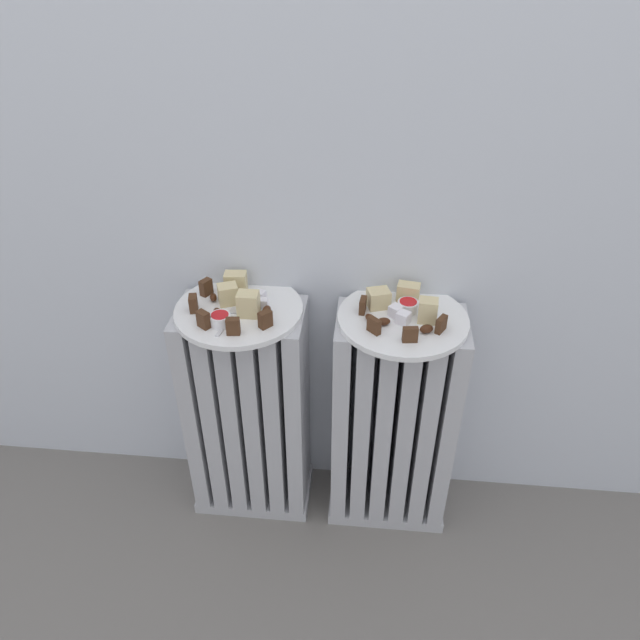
% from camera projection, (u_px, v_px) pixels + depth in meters
% --- Properties ---
extents(ground_plane, '(6.00, 6.00, 0.00)m').
position_uv_depth(ground_plane, '(308.00, 596.00, 1.34)').
color(ground_plane, slate).
extents(radiator_left, '(0.29, 0.17, 0.58)m').
position_uv_depth(radiator_left, '(249.00, 414.00, 1.42)').
color(radiator_left, '#B2B2B7').
rests_on(radiator_left, ground_plane).
extents(radiator_right, '(0.29, 0.17, 0.58)m').
position_uv_depth(radiator_right, '(393.00, 424.00, 1.39)').
color(radiator_right, '#B2B2B7').
rests_on(radiator_right, ground_plane).
extents(plate_left, '(0.27, 0.27, 0.01)m').
position_uv_depth(plate_left, '(239.00, 310.00, 1.25)').
color(plate_left, white).
rests_on(plate_left, radiator_left).
extents(plate_right, '(0.27, 0.27, 0.01)m').
position_uv_depth(plate_right, '(403.00, 319.00, 1.22)').
color(plate_right, white).
rests_on(plate_right, radiator_right).
extents(dark_cake_slice_left_0, '(0.03, 0.03, 0.04)m').
position_uv_depth(dark_cake_slice_left_0, '(206.00, 287.00, 1.28)').
color(dark_cake_slice_left_0, '#472B19').
rests_on(dark_cake_slice_left_0, plate_left).
extents(dark_cake_slice_left_1, '(0.02, 0.03, 0.04)m').
position_uv_depth(dark_cake_slice_left_1, '(193.00, 303.00, 1.23)').
color(dark_cake_slice_left_1, '#472B19').
rests_on(dark_cake_slice_left_1, plate_left).
extents(dark_cake_slice_left_2, '(0.03, 0.03, 0.04)m').
position_uv_depth(dark_cake_slice_left_2, '(203.00, 320.00, 1.18)').
color(dark_cake_slice_left_2, '#472B19').
rests_on(dark_cake_slice_left_2, plate_left).
extents(dark_cake_slice_left_3, '(0.03, 0.02, 0.04)m').
position_uv_depth(dark_cake_slice_left_3, '(233.00, 326.00, 1.16)').
color(dark_cake_slice_left_3, '#472B19').
rests_on(dark_cake_slice_left_3, plate_left).
extents(dark_cake_slice_left_4, '(0.03, 0.03, 0.04)m').
position_uv_depth(dark_cake_slice_left_4, '(265.00, 319.00, 1.18)').
color(dark_cake_slice_left_4, '#472B19').
rests_on(dark_cake_slice_left_4, plate_left).
extents(marble_cake_slice_left_0, '(0.04, 0.04, 0.05)m').
position_uv_depth(marble_cake_slice_left_0, '(248.00, 304.00, 1.21)').
color(marble_cake_slice_left_0, beige).
rests_on(marble_cake_slice_left_0, plate_left).
extents(marble_cake_slice_left_1, '(0.05, 0.04, 0.05)m').
position_uv_depth(marble_cake_slice_left_1, '(236.00, 283.00, 1.28)').
color(marble_cake_slice_left_1, beige).
rests_on(marble_cake_slice_left_1, plate_left).
extents(marble_cake_slice_left_2, '(0.05, 0.05, 0.04)m').
position_uv_depth(marble_cake_slice_left_2, '(228.00, 294.00, 1.25)').
color(marble_cake_slice_left_2, beige).
rests_on(marble_cake_slice_left_2, plate_left).
extents(turkish_delight_left_0, '(0.03, 0.03, 0.02)m').
position_uv_depth(turkish_delight_left_0, '(243.00, 299.00, 1.25)').
color(turkish_delight_left_0, white).
rests_on(turkish_delight_left_0, plate_left).
extents(turkish_delight_left_1, '(0.03, 0.03, 0.02)m').
position_uv_depth(turkish_delight_left_1, '(260.00, 295.00, 1.27)').
color(turkish_delight_left_1, white).
rests_on(turkish_delight_left_1, plate_left).
extents(turkish_delight_left_2, '(0.02, 0.02, 0.02)m').
position_uv_depth(turkish_delight_left_2, '(263.00, 303.00, 1.24)').
color(turkish_delight_left_2, white).
rests_on(turkish_delight_left_2, plate_left).
extents(medjool_date_left_0, '(0.03, 0.03, 0.02)m').
position_uv_depth(medjool_date_left_0, '(217.00, 312.00, 1.22)').
color(medjool_date_left_0, '#3D1E0F').
rests_on(medjool_date_left_0, plate_left).
extents(medjool_date_left_1, '(0.02, 0.03, 0.02)m').
position_uv_depth(medjool_date_left_1, '(267.00, 310.00, 1.22)').
color(medjool_date_left_1, '#3D1E0F').
rests_on(medjool_date_left_1, plate_left).
extents(medjool_date_left_2, '(0.02, 0.03, 0.02)m').
position_uv_depth(medjool_date_left_2, '(213.00, 297.00, 1.26)').
color(medjool_date_left_2, '#3D1E0F').
rests_on(medjool_date_left_2, plate_left).
extents(jam_bowl_left, '(0.04, 0.04, 0.02)m').
position_uv_depth(jam_bowl_left, '(220.00, 319.00, 1.19)').
color(jam_bowl_left, white).
rests_on(jam_bowl_left, plate_left).
extents(dark_cake_slice_right_0, '(0.02, 0.03, 0.03)m').
position_uv_depth(dark_cake_slice_right_0, '(363.00, 305.00, 1.22)').
color(dark_cake_slice_right_0, '#472B19').
rests_on(dark_cake_slice_right_0, plate_right).
extents(dark_cake_slice_right_1, '(0.03, 0.03, 0.03)m').
position_uv_depth(dark_cake_slice_right_1, '(374.00, 326.00, 1.16)').
color(dark_cake_slice_right_1, '#472B19').
rests_on(dark_cake_slice_right_1, plate_right).
extents(dark_cake_slice_right_2, '(0.03, 0.02, 0.03)m').
position_uv_depth(dark_cake_slice_right_2, '(410.00, 335.00, 1.14)').
color(dark_cake_slice_right_2, '#472B19').
rests_on(dark_cake_slice_right_2, plate_right).
extents(dark_cake_slice_right_3, '(0.03, 0.03, 0.03)m').
position_uv_depth(dark_cake_slice_right_3, '(441.00, 324.00, 1.17)').
color(dark_cake_slice_right_3, '#472B19').
rests_on(dark_cake_slice_right_3, plate_right).
extents(marble_cake_slice_right_0, '(0.04, 0.03, 0.05)m').
position_uv_depth(marble_cake_slice_right_0, '(428.00, 311.00, 1.19)').
color(marble_cake_slice_right_0, beige).
rests_on(marble_cake_slice_right_0, plate_right).
extents(marble_cake_slice_right_1, '(0.05, 0.04, 0.04)m').
position_uv_depth(marble_cake_slice_right_1, '(408.00, 293.00, 1.26)').
color(marble_cake_slice_right_1, beige).
rests_on(marble_cake_slice_right_1, plate_right).
extents(marble_cake_slice_right_2, '(0.05, 0.05, 0.04)m').
position_uv_depth(marble_cake_slice_right_2, '(378.00, 298.00, 1.24)').
color(marble_cake_slice_right_2, beige).
rests_on(marble_cake_slice_right_2, plate_right).
extents(turkish_delight_right_0, '(0.03, 0.03, 0.02)m').
position_uv_depth(turkish_delight_right_0, '(403.00, 318.00, 1.19)').
color(turkish_delight_right_0, white).
rests_on(turkish_delight_right_0, plate_right).
extents(turkish_delight_right_1, '(0.03, 0.03, 0.02)m').
position_uv_depth(turkish_delight_right_1, '(396.00, 311.00, 1.21)').
color(turkish_delight_right_1, white).
rests_on(turkish_delight_right_1, plate_right).
extents(medjool_date_right_0, '(0.03, 0.02, 0.02)m').
position_uv_depth(medjool_date_right_0, '(384.00, 322.00, 1.19)').
color(medjool_date_right_0, '#3D1E0F').
rests_on(medjool_date_right_0, plate_right).
extents(medjool_date_right_1, '(0.03, 0.03, 0.02)m').
position_uv_depth(medjool_date_right_1, '(371.00, 318.00, 1.20)').
color(medjool_date_right_1, '#3D1E0F').
rests_on(medjool_date_right_1, plate_right).
extents(medjool_date_right_2, '(0.03, 0.03, 0.02)m').
position_uv_depth(medjool_date_right_2, '(426.00, 329.00, 1.17)').
color(medjool_date_right_2, '#3D1E0F').
rests_on(medjool_date_right_2, plate_right).
extents(jam_bowl_right, '(0.04, 0.04, 0.02)m').
position_uv_depth(jam_bowl_right, '(408.00, 306.00, 1.23)').
color(jam_bowl_right, white).
rests_on(jam_bowl_right, plate_right).
extents(fork, '(0.03, 0.11, 0.00)m').
position_uv_depth(fork, '(229.00, 319.00, 1.21)').
color(fork, silver).
rests_on(fork, plate_left).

